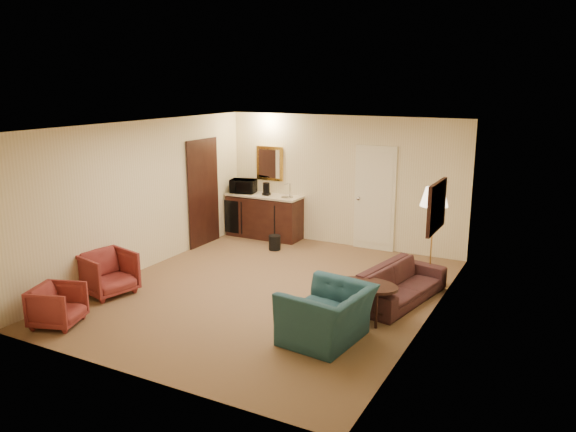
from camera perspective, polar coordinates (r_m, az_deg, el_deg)
name	(u,v)px	position (r m, az deg, el deg)	size (l,w,h in m)	color
ground	(269,291)	(8.99, -1.98, -7.61)	(6.00, 6.00, 0.00)	brown
room_walls	(286,177)	(9.23, -0.22, 4.03)	(5.02, 6.01, 2.61)	beige
wetbar_cabinet	(264,216)	(11.89, -2.42, 0.00)	(1.64, 0.58, 0.92)	#371A11
sofa	(400,278)	(8.65, 11.32, -6.20)	(1.83, 0.53, 0.72)	black
teal_armchair	(327,306)	(7.20, 4.00, -9.08)	(1.09, 0.71, 0.95)	#224A55
rose_chair_near	(108,271)	(9.18, -17.85, -5.35)	(0.72, 0.68, 0.75)	maroon
rose_chair_far	(57,304)	(8.29, -22.39, -8.23)	(0.60, 0.56, 0.62)	maroon
coffee_table	(366,301)	(7.98, 7.94, -8.56)	(0.89, 0.60, 0.51)	black
floor_lamp	(432,237)	(9.22, 14.40, -2.13)	(0.43, 0.43, 1.64)	#B2833B
waste_bin	(275,243)	(11.06, -1.36, -2.72)	(0.23, 0.23, 0.29)	black
microwave	(243,185)	(12.00, -4.57, 3.20)	(0.52, 0.29, 0.36)	black
coffee_maker	(266,189)	(11.72, -2.21, 2.76)	(0.14, 0.14, 0.26)	black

